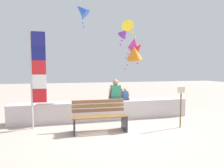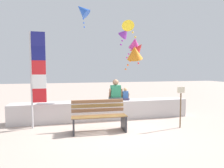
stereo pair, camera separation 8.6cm
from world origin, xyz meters
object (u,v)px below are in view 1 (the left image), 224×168
at_px(person_child, 125,95).
at_px(kite_red, 138,49).
at_px(kite_yellow, 127,23).
at_px(sign_post, 181,103).
at_px(park_bench, 99,117).
at_px(kite_orange, 134,53).
at_px(kite_magenta, 134,43).
at_px(person_adult, 116,92).
at_px(flag_banner, 36,72).
at_px(kite_purple, 124,33).
at_px(kite_blue, 82,10).

xyz_separation_m(person_child, kite_red, (1.36, 2.30, 1.94)).
height_order(kite_yellow, sign_post, kite_yellow).
distance_m(park_bench, person_child, 1.80).
relative_size(kite_yellow, kite_orange, 0.79).
relative_size(kite_red, kite_magenta, 1.02).
bearing_deg(kite_red, person_adult, -126.79).
distance_m(park_bench, kite_magenta, 5.19).
bearing_deg(person_adult, kite_yellow, 40.06).
xyz_separation_m(person_adult, person_child, (0.36, 0.00, -0.12)).
xyz_separation_m(park_bench, person_adult, (0.82, 1.29, 0.54)).
distance_m(park_bench, kite_red, 4.99).
bearing_deg(kite_magenta, person_adult, -122.82).
bearing_deg(person_child, flag_banner, -168.74).
height_order(park_bench, sign_post, sign_post).
height_order(kite_purple, kite_magenta, kite_purple).
height_order(kite_purple, kite_blue, kite_blue).
xyz_separation_m(kite_yellow, kite_purple, (0.22, 1.13, -0.18)).
relative_size(flag_banner, kite_red, 2.56).
distance_m(kite_magenta, kite_blue, 2.99).
distance_m(person_adult, kite_red, 3.40).
height_order(kite_purple, kite_orange, kite_purple).
distance_m(flag_banner, kite_orange, 4.35).
xyz_separation_m(kite_yellow, kite_red, (1.12, 1.79, -0.78)).
relative_size(kite_purple, kite_blue, 0.75).
bearing_deg(kite_purple, flag_banner, -147.01).
distance_m(kite_purple, kite_blue, 2.49).
bearing_deg(kite_purple, person_child, -105.79).
distance_m(flag_banner, kite_red, 5.30).
relative_size(park_bench, sign_post, 1.26).
bearing_deg(kite_blue, kite_purple, -35.91).
height_order(park_bench, kite_orange, kite_orange).
relative_size(person_child, kite_purple, 0.53).
height_order(person_adult, kite_orange, kite_orange).
height_order(flag_banner, kite_red, kite_red).
bearing_deg(person_adult, park_bench, -122.62).
height_order(kite_yellow, kite_magenta, kite_yellow).
bearing_deg(park_bench, kite_blue, 91.41).
xyz_separation_m(person_adult, kite_orange, (1.20, 1.38, 1.54)).
xyz_separation_m(flag_banner, kite_yellow, (3.20, 1.09, 1.85)).
bearing_deg(kite_blue, person_adult, -72.28).
xyz_separation_m(park_bench, kite_red, (2.54, 3.59, 2.37)).
xyz_separation_m(kite_purple, kite_orange, (0.38, -0.25, -0.88)).
height_order(kite_red, kite_purple, kite_purple).
bearing_deg(kite_orange, person_child, -121.41).
bearing_deg(person_adult, flag_banner, -167.22).
height_order(person_adult, kite_magenta, kite_magenta).
bearing_deg(sign_post, flag_banner, 167.31).
bearing_deg(person_adult, kite_purple, 63.20).
height_order(person_child, kite_orange, kite_orange).
relative_size(kite_red, kite_orange, 0.99).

